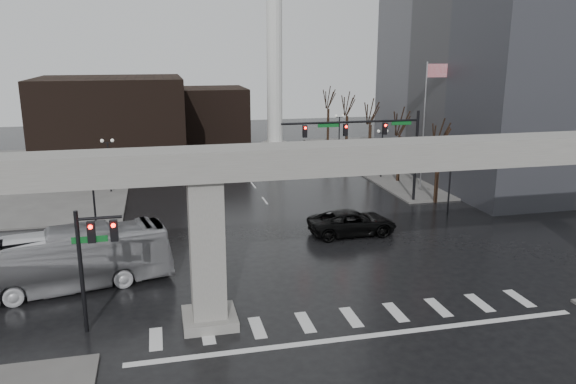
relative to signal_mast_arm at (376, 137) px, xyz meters
name	(u,v)px	position (x,y,z in m)	size (l,w,h in m)	color
ground	(345,308)	(-8.99, -18.80, -5.83)	(160.00, 160.00, 0.00)	black
sidewalk_ne	(451,158)	(17.01, 17.20, -5.75)	(28.00, 36.00, 0.15)	slate
elevated_guideway	(373,178)	(-7.73, -18.80, 1.05)	(48.00, 2.60, 8.70)	gray
building_far_left	(112,122)	(-22.99, 23.20, -0.83)	(16.00, 14.00, 10.00)	black
building_far_mid	(209,117)	(-10.99, 33.20, -1.83)	(10.00, 10.00, 8.00)	black
smokestack	(274,47)	(-2.99, 27.20, 7.52)	(3.60, 3.60, 30.00)	white
signal_mast_arm	(376,137)	(0.00, 0.00, 0.00)	(12.12, 0.43, 8.00)	black
signal_left_pole	(92,250)	(-21.24, -18.30, -1.76)	(2.30, 0.30, 6.00)	black
flagpole_assembly	(428,111)	(6.30, 3.20, 1.70)	(2.06, 0.12, 12.00)	silver
lamp_right_0	(450,174)	(4.51, -4.80, -2.36)	(1.22, 0.32, 5.11)	black
lamp_right_1	(382,145)	(4.51, 9.20, -2.36)	(1.22, 0.32, 5.11)	black
lamp_right_2	(339,127)	(4.51, 23.20, -2.36)	(1.22, 0.32, 5.11)	black
lamp_left_0	(93,193)	(-22.49, -4.80, -2.36)	(1.22, 0.32, 5.11)	black
lamp_left_1	(108,156)	(-22.49, 9.20, -2.36)	(1.22, 0.32, 5.11)	black
lamp_left_2	(117,135)	(-22.49, 23.20, -2.36)	(1.22, 0.32, 5.11)	black
tree_right_0	(437,171)	(5.54, -0.78, -3.04)	(1.09, 1.58, 7.50)	black
tree_right_1	(399,154)	(5.54, 7.22, -2.98)	(1.09, 1.61, 7.67)	black
tree_right_2	(370,141)	(5.54, 15.22, -2.91)	(1.10, 1.63, 7.85)	black
tree_right_3	(347,131)	(5.54, 23.22, -2.85)	(1.11, 1.66, 8.02)	black
tree_right_4	(328,123)	(5.54, 31.22, -2.79)	(1.12, 1.69, 8.19)	black
pickup_truck	(352,222)	(-4.56, -7.42, -4.94)	(2.95, 6.40, 1.78)	black
city_bus	(58,261)	(-23.73, -12.91, -4.12)	(2.87, 12.27, 3.42)	#9E9EA2
far_car	(207,190)	(-13.88, 5.10, -5.07)	(1.79, 4.46, 1.52)	black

